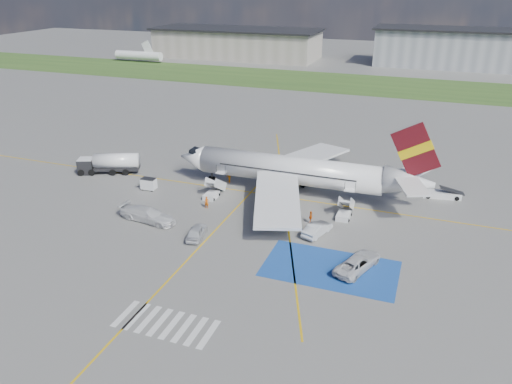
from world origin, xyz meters
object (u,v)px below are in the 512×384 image
car_silver_a (197,232)px  van_white_a (358,261)px  van_white_b (148,213)px  belt_loader (442,195)px  car_silver_b (317,229)px  airliner (300,171)px  gpu_cart (149,185)px  fuel_tanker (109,165)px

car_silver_a → van_white_a: (18.98, -0.39, 0.21)m
car_silver_a → van_white_b: 7.93m
belt_loader → car_silver_b: belt_loader is taller
airliner → gpu_cart: (-20.69, -6.13, -2.60)m
airliner → belt_loader: 20.13m
fuel_tanker → gpu_cart: (9.26, -3.73, -0.54)m
car_silver_a → van_white_b: van_white_b is taller
fuel_tanker → airliner: bearing=-17.4°
van_white_a → van_white_b: bearing=16.1°
belt_loader → car_silver_a: (-26.93, -22.18, 0.35)m
car_silver_a → airliner: bearing=-125.9°
car_silver_b → belt_loader: bearing=-111.3°
fuel_tanker → car_silver_a: 26.35m
belt_loader → gpu_cart: bearing=-173.0°
car_silver_b → van_white_a: (5.80, -5.93, 0.20)m
airliner → car_silver_a: bearing=-115.1°
car_silver_b → van_white_b: bearing=28.5°
car_silver_b → car_silver_a: bearing=41.2°
airliner → fuel_tanker: airliner is taller
car_silver_b → van_white_b: 21.23m
car_silver_b → van_white_a: 8.30m
gpu_cart → belt_loader: bearing=14.6°
fuel_tanker → belt_loader: (49.08, 7.91, -0.93)m
gpu_cart → car_silver_a: gpu_cart is taller
van_white_a → van_white_b: 26.78m
car_silver_a → van_white_a: bearing=168.0°
car_silver_b → gpu_cart: bearing=7.5°
belt_loader → car_silver_a: belt_loader is taller
car_silver_b → van_white_a: size_ratio=0.90×
airliner → fuel_tanker: bearing=-175.4°
fuel_tanker → van_white_b: bearing=-62.8°
car_silver_a → gpu_cart: bearing=-50.1°
airliner → belt_loader: bearing=16.1°
belt_loader → car_silver_a: bearing=-149.8°
belt_loader → car_silver_b: 21.59m
fuel_tanker → van_white_b: (14.43, -12.47, -0.18)m
van_white_b → car_silver_a: bearing=-95.6°
gpu_cart → belt_loader: size_ratio=0.38×
belt_loader → van_white_b: bearing=-158.8°
fuel_tanker → gpu_cart: fuel_tanker is taller
gpu_cart → airliner: bearing=14.8°
car_silver_a → car_silver_b: car_silver_b is taller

